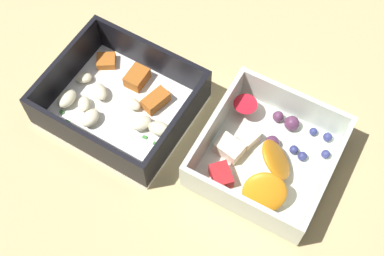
% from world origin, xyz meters
% --- Properties ---
extents(table_surface, '(0.80, 0.80, 0.02)m').
position_xyz_m(table_surface, '(0.00, 0.00, 0.01)').
color(table_surface, tan).
rests_on(table_surface, ground).
extents(pasta_container, '(0.19, 0.16, 0.06)m').
position_xyz_m(pasta_container, '(-0.10, -0.01, 0.04)').
color(pasta_container, white).
rests_on(pasta_container, table_surface).
extents(fruit_bowl, '(0.16, 0.16, 0.05)m').
position_xyz_m(fruit_bowl, '(0.09, -0.01, 0.04)').
color(fruit_bowl, silver).
rests_on(fruit_bowl, table_surface).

